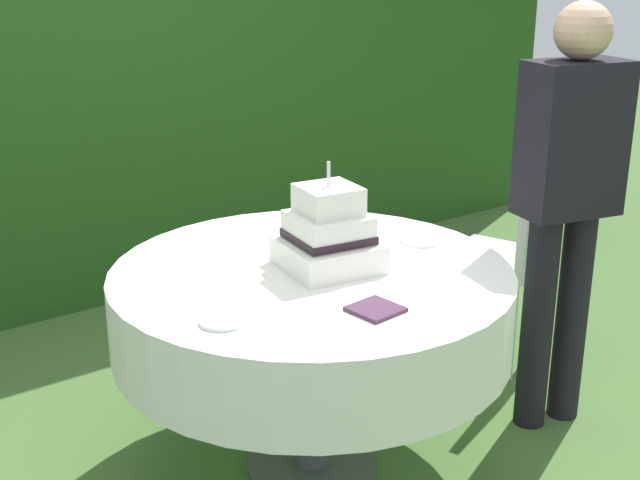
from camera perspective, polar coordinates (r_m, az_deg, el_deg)
ground_plane at (r=3.17m, az=-0.52°, el=-14.90°), size 20.00×20.00×0.00m
foliage_hedge at (r=4.47m, az=-16.34°, el=11.42°), size 6.40×0.45×2.46m
cake_table at (r=2.86m, az=-0.55°, el=-4.54°), size 1.34×1.34×0.76m
wedding_cake at (r=2.79m, az=0.60°, el=0.31°), size 0.34×0.33×0.36m
serving_plate_near at (r=3.24m, az=0.39°, el=1.04°), size 0.14×0.14×0.01m
serving_plate_far at (r=3.09m, az=6.81°, el=-0.01°), size 0.15×0.15×0.01m
serving_plate_left at (r=2.43m, az=-6.56°, el=-5.42°), size 0.13×0.13×0.01m
napkin_stack at (r=2.50m, az=3.74°, el=-4.66°), size 0.15×0.15×0.01m
garden_chair at (r=3.77m, az=12.93°, el=-0.47°), size 0.51×0.51×0.89m
standing_person at (r=3.20m, az=16.25°, el=3.09°), size 0.40×0.28×1.60m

